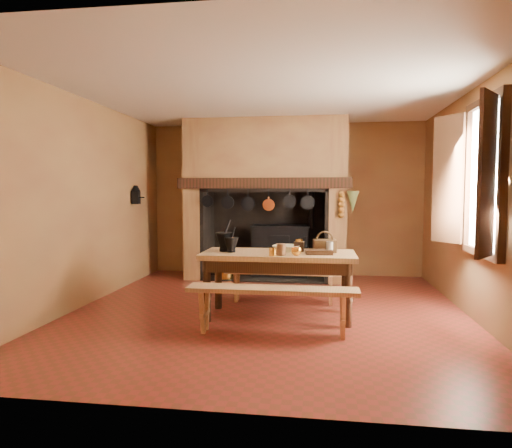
{
  "coord_description": "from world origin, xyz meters",
  "views": [
    {
      "loc": [
        0.66,
        -5.77,
        1.54
      ],
      "look_at": [
        -0.2,
        0.3,
        1.11
      ],
      "focal_mm": 32.0,
      "sensor_mm": 36.0,
      "label": 1
    }
  ],
  "objects_px": {
    "wicker_basket": "(325,245)",
    "bench_front": "(272,299)",
    "coffee_grinder": "(299,246)",
    "iron_range": "(281,250)",
    "work_table": "(278,263)",
    "mixing_bowl": "(286,248)"
  },
  "relations": [
    {
      "from": "work_table",
      "to": "wicker_basket",
      "type": "relative_size",
      "value": 6.35
    },
    {
      "from": "bench_front",
      "to": "coffee_grinder",
      "type": "xyz_separation_m",
      "value": [
        0.24,
        0.86,
        0.49
      ]
    },
    {
      "from": "iron_range",
      "to": "wicker_basket",
      "type": "relative_size",
      "value": 5.47
    },
    {
      "from": "iron_range",
      "to": "bench_front",
      "type": "relative_size",
      "value": 0.87
    },
    {
      "from": "mixing_bowl",
      "to": "iron_range",
      "type": "bearing_deg",
      "value": 96.32
    },
    {
      "from": "wicker_basket",
      "to": "bench_front",
      "type": "bearing_deg",
      "value": -130.6
    },
    {
      "from": "iron_range",
      "to": "work_table",
      "type": "height_order",
      "value": "iron_range"
    },
    {
      "from": "bench_front",
      "to": "mixing_bowl",
      "type": "distance_m",
      "value": 0.93
    },
    {
      "from": "work_table",
      "to": "coffee_grinder",
      "type": "relative_size",
      "value": 9.93
    },
    {
      "from": "work_table",
      "to": "mixing_bowl",
      "type": "bearing_deg",
      "value": 44.72
    },
    {
      "from": "work_table",
      "to": "wicker_basket",
      "type": "xyz_separation_m",
      "value": [
        0.56,
        0.11,
        0.21
      ]
    },
    {
      "from": "work_table",
      "to": "mixing_bowl",
      "type": "relative_size",
      "value": 5.65
    },
    {
      "from": "iron_range",
      "to": "mixing_bowl",
      "type": "relative_size",
      "value": 4.87
    },
    {
      "from": "coffee_grinder",
      "to": "mixing_bowl",
      "type": "xyz_separation_m",
      "value": [
        -0.15,
        -0.05,
        -0.03
      ]
    },
    {
      "from": "coffee_grinder",
      "to": "wicker_basket",
      "type": "xyz_separation_m",
      "value": [
        0.31,
        -0.03,
        0.01
      ]
    },
    {
      "from": "bench_front",
      "to": "work_table",
      "type": "bearing_deg",
      "value": 90.0
    },
    {
      "from": "work_table",
      "to": "mixing_bowl",
      "type": "xyz_separation_m",
      "value": [
        0.09,
        0.09,
        0.17
      ]
    },
    {
      "from": "wicker_basket",
      "to": "iron_range",
      "type": "bearing_deg",
      "value": 99.77
    },
    {
      "from": "coffee_grinder",
      "to": "iron_range",
      "type": "bearing_deg",
      "value": 103.66
    },
    {
      "from": "bench_front",
      "to": "mixing_bowl",
      "type": "bearing_deg",
      "value": 83.57
    },
    {
      "from": "mixing_bowl",
      "to": "wicker_basket",
      "type": "height_order",
      "value": "wicker_basket"
    },
    {
      "from": "coffee_grinder",
      "to": "wicker_basket",
      "type": "height_order",
      "value": "wicker_basket"
    }
  ]
}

